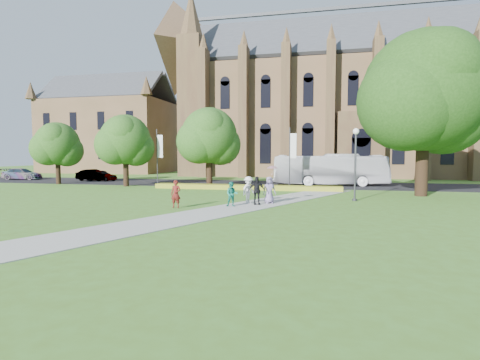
% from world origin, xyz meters
% --- Properties ---
extents(ground, '(160.00, 160.00, 0.00)m').
position_xyz_m(ground, '(0.00, 0.00, 0.00)').
color(ground, '#4A6F21').
rests_on(ground, ground).
extents(road, '(160.00, 10.00, 0.02)m').
position_xyz_m(road, '(0.00, 20.00, 0.01)').
color(road, black).
rests_on(road, ground).
extents(footpath, '(15.58, 28.54, 0.04)m').
position_xyz_m(footpath, '(0.00, 1.00, 0.02)').
color(footpath, '#B2B2A8').
rests_on(footpath, ground).
extents(flower_hedge, '(18.00, 1.40, 0.45)m').
position_xyz_m(flower_hedge, '(-2.00, 13.20, 0.23)').
color(flower_hedge, gold).
rests_on(flower_hedge, ground).
extents(cathedral, '(52.60, 18.25, 28.00)m').
position_xyz_m(cathedral, '(10.00, 39.73, 12.98)').
color(cathedral, brown).
rests_on(cathedral, ground).
extents(building_west, '(22.00, 14.00, 18.30)m').
position_xyz_m(building_west, '(-34.00, 42.00, 9.21)').
color(building_west, brown).
rests_on(building_west, ground).
extents(streetlamp, '(0.44, 0.44, 5.24)m').
position_xyz_m(streetlamp, '(7.50, 6.50, 3.30)').
color(streetlamp, '#38383D').
rests_on(streetlamp, ground).
extents(large_tree, '(9.60, 9.60, 13.20)m').
position_xyz_m(large_tree, '(13.00, 11.00, 8.37)').
color(large_tree, '#332114').
rests_on(large_tree, ground).
extents(street_tree_0, '(5.20, 5.20, 7.50)m').
position_xyz_m(street_tree_0, '(-15.00, 14.00, 4.87)').
color(street_tree_0, '#332114').
rests_on(street_tree_0, ground).
extents(street_tree_1, '(5.60, 5.60, 8.05)m').
position_xyz_m(street_tree_1, '(-6.00, 14.50, 5.22)').
color(street_tree_1, '#332114').
rests_on(street_tree_1, ground).
extents(street_tree_2, '(4.80, 4.80, 6.95)m').
position_xyz_m(street_tree_2, '(-24.00, 15.00, 4.53)').
color(street_tree_2, '#332114').
rests_on(street_tree_2, ground).
extents(banner_pole_0, '(0.70, 0.10, 6.00)m').
position_xyz_m(banner_pole_0, '(2.11, 15.20, 3.39)').
color(banner_pole_0, '#38383D').
rests_on(banner_pole_0, ground).
extents(banner_pole_1, '(0.70, 0.10, 6.00)m').
position_xyz_m(banner_pole_1, '(-11.89, 15.20, 3.39)').
color(banner_pole_1, '#38383D').
rests_on(banner_pole_1, ground).
extents(tour_coach, '(12.45, 4.50, 3.39)m').
position_xyz_m(tour_coach, '(5.87, 19.64, 1.71)').
color(tour_coach, silver).
rests_on(tour_coach, road).
extents(car_0, '(4.26, 2.11, 1.39)m').
position_xyz_m(car_0, '(-22.08, 20.32, 0.72)').
color(car_0, gray).
rests_on(car_0, road).
extents(car_1, '(4.43, 1.75, 1.43)m').
position_xyz_m(car_1, '(-23.03, 20.21, 0.74)').
color(car_1, gray).
rests_on(car_1, road).
extents(car_2, '(5.31, 2.82, 1.47)m').
position_xyz_m(car_2, '(-33.69, 20.24, 0.75)').
color(car_2, gray).
rests_on(car_2, road).
extents(pedestrian_0, '(0.65, 0.44, 1.73)m').
position_xyz_m(pedestrian_0, '(-3.72, 0.15, 0.91)').
color(pedestrian_0, maroon).
rests_on(pedestrian_0, footpath).
extents(pedestrian_1, '(0.87, 0.73, 1.58)m').
position_xyz_m(pedestrian_1, '(-0.44, 1.47, 0.83)').
color(pedestrian_1, '#187B65').
rests_on(pedestrian_1, footpath).
extents(pedestrian_2, '(1.15, 1.36, 1.83)m').
position_xyz_m(pedestrian_2, '(0.30, 3.22, 0.96)').
color(pedestrian_2, white).
rests_on(pedestrian_2, footpath).
extents(pedestrian_3, '(1.19, 0.78, 1.87)m').
position_xyz_m(pedestrian_3, '(0.95, 2.71, 0.98)').
color(pedestrian_3, black).
rests_on(pedestrian_3, footpath).
extents(pedestrian_4, '(1.05, 0.89, 1.82)m').
position_xyz_m(pedestrian_4, '(1.68, 3.53, 0.95)').
color(pedestrian_4, slate).
rests_on(pedestrian_4, footpath).
extents(parasol, '(0.92, 0.92, 0.64)m').
position_xyz_m(parasol, '(1.86, 3.63, 2.18)').
color(parasol, '#C98E93').
rests_on(parasol, pedestrian_4).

